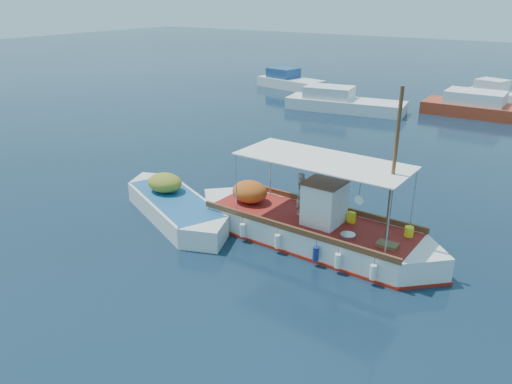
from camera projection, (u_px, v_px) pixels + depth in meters
The scene contains 7 objects.
ground at pixel (294, 241), 16.41m from camera, with size 160.00×160.00×0.00m, color black.
fishing_caique at pixel (309, 228), 16.24m from camera, with size 9.06×2.76×5.53m.
dinghy at pixel (174, 208), 18.14m from camera, with size 6.01×3.68×1.61m.
bg_boat_nw at pixel (342, 104), 34.27m from camera, with size 8.29×3.58×1.80m.
bg_boat_n at pixel (491, 110), 32.46m from camera, with size 9.03×2.81×1.80m.
bg_boat_far_w at pixel (289, 82), 42.51m from camera, with size 6.11×3.35×1.80m.
bg_boat_far_n at pixel (498, 96), 36.90m from camera, with size 5.37×3.46×1.80m.
Camera 1 is at (7.02, -12.88, 7.63)m, focal length 35.00 mm.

